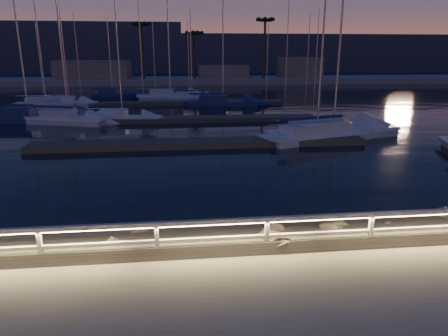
{
  "coord_description": "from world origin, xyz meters",
  "views": [
    {
      "loc": [
        -1.29,
        -9.85,
        5.36
      ],
      "look_at": [
        0.26,
        4.0,
        1.33
      ],
      "focal_mm": 32.0,
      "sensor_mm": 36.0,
      "label": 1
    }
  ],
  "objects_px": {
    "sailboat_e": "(27,116)",
    "sailboat_i": "(45,104)",
    "sailboat_f": "(121,118)",
    "sailboat_k": "(169,96)",
    "sailboat_c": "(314,135)",
    "sailboat_a": "(67,118)",
    "sailboat_j": "(68,102)",
    "sailboat_n": "(191,97)",
    "guard_rail": "(228,229)",
    "sailboat_l": "(221,102)",
    "sailboat_h": "(330,131)",
    "sailboat_m": "(111,94)"
  },
  "relations": [
    {
      "from": "sailboat_i",
      "to": "sailboat_e",
      "type": "bearing_deg",
      "value": -80.33
    },
    {
      "from": "sailboat_f",
      "to": "sailboat_m",
      "type": "bearing_deg",
      "value": 107.31
    },
    {
      "from": "guard_rail",
      "to": "sailboat_l",
      "type": "bearing_deg",
      "value": 84.37
    },
    {
      "from": "sailboat_f",
      "to": "sailboat_i",
      "type": "bearing_deg",
      "value": 137.96
    },
    {
      "from": "sailboat_k",
      "to": "sailboat_l",
      "type": "height_order",
      "value": "sailboat_k"
    },
    {
      "from": "guard_rail",
      "to": "sailboat_a",
      "type": "relative_size",
      "value": 3.46
    },
    {
      "from": "sailboat_c",
      "to": "sailboat_f",
      "type": "height_order",
      "value": "sailboat_c"
    },
    {
      "from": "sailboat_i",
      "to": "sailboat_n",
      "type": "height_order",
      "value": "sailboat_i"
    },
    {
      "from": "sailboat_m",
      "to": "sailboat_n",
      "type": "distance_m",
      "value": 11.96
    },
    {
      "from": "sailboat_i",
      "to": "sailboat_k",
      "type": "height_order",
      "value": "sailboat_k"
    },
    {
      "from": "sailboat_e",
      "to": "sailboat_i",
      "type": "height_order",
      "value": "sailboat_e"
    },
    {
      "from": "sailboat_e",
      "to": "sailboat_m",
      "type": "bearing_deg",
      "value": 81.57
    },
    {
      "from": "sailboat_m",
      "to": "sailboat_e",
      "type": "bearing_deg",
      "value": -111.21
    },
    {
      "from": "sailboat_e",
      "to": "sailboat_i",
      "type": "distance_m",
      "value": 10.05
    },
    {
      "from": "sailboat_i",
      "to": "sailboat_k",
      "type": "distance_m",
      "value": 15.39
    },
    {
      "from": "sailboat_j",
      "to": "sailboat_l",
      "type": "bearing_deg",
      "value": 14.27
    },
    {
      "from": "sailboat_c",
      "to": "sailboat_k",
      "type": "distance_m",
      "value": 29.54
    },
    {
      "from": "sailboat_i",
      "to": "sailboat_f",
      "type": "bearing_deg",
      "value": -47.25
    },
    {
      "from": "sailboat_e",
      "to": "sailboat_n",
      "type": "xyz_separation_m",
      "value": [
        15.18,
        15.51,
        -0.06
      ]
    },
    {
      "from": "sailboat_f",
      "to": "sailboat_i",
      "type": "height_order",
      "value": "sailboat_i"
    },
    {
      "from": "sailboat_a",
      "to": "sailboat_e",
      "type": "distance_m",
      "value": 4.15
    },
    {
      "from": "sailboat_a",
      "to": "guard_rail",
      "type": "bearing_deg",
      "value": -48.48
    },
    {
      "from": "sailboat_m",
      "to": "sailboat_n",
      "type": "xyz_separation_m",
      "value": [
        10.92,
        -4.88,
        -0.01
      ]
    },
    {
      "from": "sailboat_n",
      "to": "sailboat_j",
      "type": "bearing_deg",
      "value": -155.75
    },
    {
      "from": "sailboat_e",
      "to": "sailboat_i",
      "type": "relative_size",
      "value": 1.13
    },
    {
      "from": "sailboat_f",
      "to": "sailboat_l",
      "type": "bearing_deg",
      "value": 53.23
    },
    {
      "from": "sailboat_l",
      "to": "sailboat_m",
      "type": "xyz_separation_m",
      "value": [
        -14.31,
        10.82,
        -0.03
      ]
    },
    {
      "from": "sailboat_c",
      "to": "sailboat_h",
      "type": "xyz_separation_m",
      "value": [
        1.55,
        1.03,
        0.04
      ]
    },
    {
      "from": "sailboat_m",
      "to": "sailboat_n",
      "type": "relative_size",
      "value": 0.95
    },
    {
      "from": "guard_rail",
      "to": "sailboat_f",
      "type": "relative_size",
      "value": 3.85
    },
    {
      "from": "sailboat_n",
      "to": "guard_rail",
      "type": "bearing_deg",
      "value": -81.48
    },
    {
      "from": "sailboat_e",
      "to": "sailboat_j",
      "type": "bearing_deg",
      "value": 90.24
    },
    {
      "from": "sailboat_j",
      "to": "sailboat_e",
      "type": "bearing_deg",
      "value": -72.67
    },
    {
      "from": "sailboat_k",
      "to": "sailboat_m",
      "type": "bearing_deg",
      "value": 151.78
    },
    {
      "from": "sailboat_e",
      "to": "sailboat_h",
      "type": "xyz_separation_m",
      "value": [
        24.59,
        -9.77,
        0.01
      ]
    },
    {
      "from": "sailboat_l",
      "to": "sailboat_n",
      "type": "bearing_deg",
      "value": 129.85
    },
    {
      "from": "sailboat_a",
      "to": "sailboat_i",
      "type": "height_order",
      "value": "sailboat_a"
    },
    {
      "from": "sailboat_h",
      "to": "sailboat_n",
      "type": "distance_m",
      "value": 26.97
    },
    {
      "from": "sailboat_f",
      "to": "sailboat_l",
      "type": "xyz_separation_m",
      "value": [
        10.14,
        10.81,
        0.03
      ]
    },
    {
      "from": "sailboat_j",
      "to": "sailboat_n",
      "type": "bearing_deg",
      "value": 35.83
    },
    {
      "from": "sailboat_l",
      "to": "sailboat_c",
      "type": "bearing_deg",
      "value": -67.46
    },
    {
      "from": "sailboat_h",
      "to": "sailboat_k",
      "type": "bearing_deg",
      "value": 98.96
    },
    {
      "from": "sailboat_e",
      "to": "sailboat_n",
      "type": "distance_m",
      "value": 21.71
    },
    {
      "from": "sailboat_f",
      "to": "sailboat_k",
      "type": "relative_size",
      "value": 0.76
    },
    {
      "from": "sailboat_e",
      "to": "sailboat_f",
      "type": "distance_m",
      "value": 8.53
    },
    {
      "from": "sailboat_a",
      "to": "sailboat_c",
      "type": "bearing_deg",
      "value": -7.23
    },
    {
      "from": "sailboat_a",
      "to": "sailboat_i",
      "type": "relative_size",
      "value": 1.1
    },
    {
      "from": "sailboat_e",
      "to": "sailboat_h",
      "type": "distance_m",
      "value": 26.46
    },
    {
      "from": "guard_rail",
      "to": "sailboat_l",
      "type": "xyz_separation_m",
      "value": [
        3.67,
        37.21,
        -0.94
      ]
    },
    {
      "from": "sailboat_c",
      "to": "sailboat_h",
      "type": "height_order",
      "value": "sailboat_h"
    }
  ]
}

